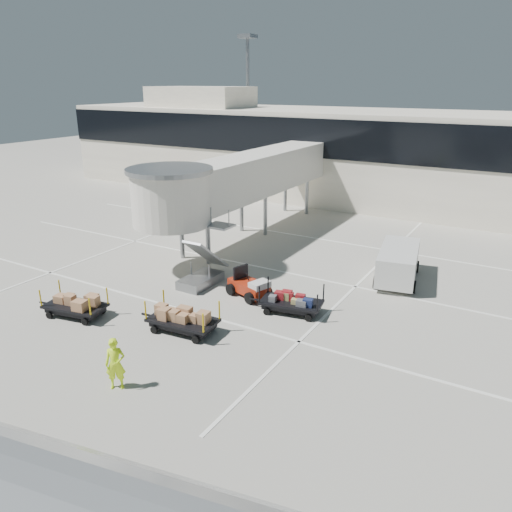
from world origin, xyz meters
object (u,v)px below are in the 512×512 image
(baggage_tug, at_px, (250,287))
(box_cart_far, at_px, (77,306))
(suitcase_cart, at_px, (291,302))
(box_cart_near, at_px, (183,320))
(belt_loader, at_px, (177,184))
(minivan, at_px, (399,260))
(ground_worker, at_px, (115,364))

(baggage_tug, xyz_separation_m, box_cart_far, (-5.83, -6.09, 0.00))
(suitcase_cart, xyz_separation_m, box_cart_near, (-3.18, -4.26, 0.11))
(box_cart_near, relative_size, belt_loader, 0.97)
(minivan, bearing_deg, box_cart_far, -143.99)
(minivan, bearing_deg, belt_loader, 143.45)
(suitcase_cart, height_order, belt_loader, belt_loader)
(baggage_tug, relative_size, belt_loader, 0.63)
(suitcase_cart, relative_size, ground_worker, 1.86)
(box_cart_far, relative_size, minivan, 0.71)
(baggage_tug, height_order, ground_worker, ground_worker)
(minivan, bearing_deg, suitcase_cart, -125.68)
(box_cart_near, relative_size, minivan, 0.74)
(minivan, height_order, belt_loader, minivan)
(baggage_tug, bearing_deg, ground_worker, -71.64)
(box_cart_far, bearing_deg, baggage_tug, 35.73)
(baggage_tug, distance_m, minivan, 8.61)
(belt_loader, bearing_deg, ground_worker, -41.56)
(baggage_tug, xyz_separation_m, box_cart_near, (-0.51, -4.84, 0.08))
(suitcase_cart, height_order, minivan, minivan)
(baggage_tug, xyz_separation_m, minivan, (5.89, 6.25, 0.57))
(box_cart_near, relative_size, ground_worker, 1.94)
(box_cart_far, xyz_separation_m, belt_loader, (-14.24, 25.05, 0.14))
(box_cart_far, bearing_deg, suitcase_cart, 22.40)
(baggage_tug, relative_size, ground_worker, 1.26)
(box_cart_near, bearing_deg, suitcase_cart, 47.85)
(box_cart_far, distance_m, ground_worker, 6.78)
(suitcase_cart, bearing_deg, minivan, 54.25)
(box_cart_near, distance_m, belt_loader, 30.81)
(baggage_tug, bearing_deg, box_cart_far, -115.84)
(baggage_tug, height_order, box_cart_far, baggage_tug)
(box_cart_far, distance_m, minivan, 17.03)
(baggage_tug, bearing_deg, belt_loader, 154.53)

